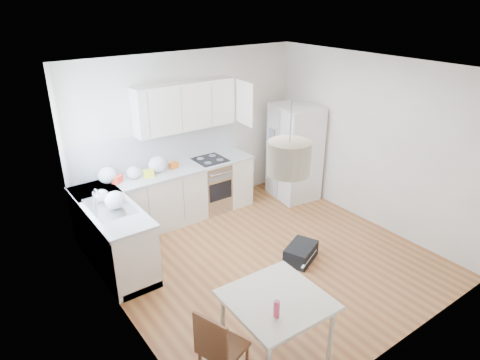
# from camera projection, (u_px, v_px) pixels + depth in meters

# --- Properties ---
(floor) EXTENTS (4.20, 4.20, 0.00)m
(floor) POSITION_uv_depth(u_px,v_px,m) (267.00, 259.00, 6.18)
(floor) COLOR brown
(floor) RESTS_ON ground
(ceiling) EXTENTS (4.20, 4.20, 0.00)m
(ceiling) POSITION_uv_depth(u_px,v_px,m) (273.00, 68.00, 5.09)
(ceiling) COLOR white
(ceiling) RESTS_ON wall_back
(wall_back) EXTENTS (4.20, 0.00, 4.20)m
(wall_back) POSITION_uv_depth(u_px,v_px,m) (190.00, 133.00, 7.19)
(wall_back) COLOR beige
(wall_back) RESTS_ON floor
(wall_left) EXTENTS (0.00, 4.20, 4.20)m
(wall_left) POSITION_uv_depth(u_px,v_px,m) (116.00, 218.00, 4.51)
(wall_left) COLOR beige
(wall_left) RESTS_ON floor
(wall_right) EXTENTS (0.00, 4.20, 4.20)m
(wall_right) POSITION_uv_depth(u_px,v_px,m) (372.00, 142.00, 6.76)
(wall_right) COLOR beige
(wall_right) RESTS_ON floor
(window_glassblock) EXTENTS (0.02, 1.00, 1.00)m
(window_glassblock) POSITION_uv_depth(u_px,v_px,m) (78.00, 152.00, 5.20)
(window_glassblock) COLOR #BFE0F9
(window_glassblock) RESTS_ON wall_left
(cabinets_back) EXTENTS (3.00, 0.60, 0.88)m
(cabinets_back) POSITION_uv_depth(u_px,v_px,m) (170.00, 198.00, 7.01)
(cabinets_back) COLOR white
(cabinets_back) RESTS_ON floor
(cabinets_left) EXTENTS (0.60, 1.80, 0.88)m
(cabinets_left) POSITION_uv_depth(u_px,v_px,m) (112.00, 236.00, 5.92)
(cabinets_left) COLOR white
(cabinets_left) RESTS_ON floor
(counter_back) EXTENTS (3.02, 0.64, 0.04)m
(counter_back) POSITION_uv_depth(u_px,v_px,m) (168.00, 172.00, 6.83)
(counter_back) COLOR #BABCBF
(counter_back) RESTS_ON cabinets_back
(counter_left) EXTENTS (0.64, 1.82, 0.04)m
(counter_left) POSITION_uv_depth(u_px,v_px,m) (108.00, 206.00, 5.74)
(counter_left) COLOR #BABCBF
(counter_left) RESTS_ON cabinets_left
(backsplash_back) EXTENTS (3.00, 0.01, 0.58)m
(backsplash_back) POSITION_uv_depth(u_px,v_px,m) (158.00, 148.00, 6.92)
(backsplash_back) COLOR white
(backsplash_back) RESTS_ON wall_back
(backsplash_left) EXTENTS (0.01, 1.80, 0.58)m
(backsplash_left) POSITION_uv_depth(u_px,v_px,m) (83.00, 191.00, 5.45)
(backsplash_left) COLOR white
(backsplash_left) RESTS_ON wall_left
(upper_cabinets) EXTENTS (1.70, 0.32, 0.75)m
(upper_cabinets) POSITION_uv_depth(u_px,v_px,m) (185.00, 106.00, 6.78)
(upper_cabinets) COLOR white
(upper_cabinets) RESTS_ON wall_back
(range_oven) EXTENTS (0.50, 0.61, 0.88)m
(range_oven) POSITION_uv_depth(u_px,v_px,m) (211.00, 186.00, 7.44)
(range_oven) COLOR #B7B9BC
(range_oven) RESTS_ON floor
(sink) EXTENTS (0.50, 0.80, 0.16)m
(sink) POSITION_uv_depth(u_px,v_px,m) (109.00, 206.00, 5.69)
(sink) COLOR #B7B9BC
(sink) RESTS_ON counter_left
(refrigerator) EXTENTS (0.93, 0.96, 1.71)m
(refrigerator) POSITION_uv_depth(u_px,v_px,m) (295.00, 152.00, 7.79)
(refrigerator) COLOR white
(refrigerator) RESTS_ON floor
(dining_table) EXTENTS (0.97, 0.97, 0.74)m
(dining_table) POSITION_uv_depth(u_px,v_px,m) (277.00, 305.00, 4.29)
(dining_table) COLOR beige
(dining_table) RESTS_ON floor
(dining_chair) EXTENTS (0.49, 0.49, 0.91)m
(dining_chair) POSITION_uv_depth(u_px,v_px,m) (224.00, 345.00, 4.07)
(dining_chair) COLOR #4A3016
(dining_chair) RESTS_ON floor
(drink_bottle) EXTENTS (0.07, 0.07, 0.21)m
(drink_bottle) POSITION_uv_depth(u_px,v_px,m) (277.00, 307.00, 3.98)
(drink_bottle) COLOR #D83C62
(drink_bottle) RESTS_ON dining_table
(gym_bag) EXTENTS (0.61, 0.52, 0.24)m
(gym_bag) POSITION_uv_depth(u_px,v_px,m) (301.00, 253.00, 6.10)
(gym_bag) COLOR black
(gym_bag) RESTS_ON floor
(pendant_lamp) EXTENTS (0.41, 0.41, 0.30)m
(pendant_lamp) POSITION_uv_depth(u_px,v_px,m) (289.00, 158.00, 3.81)
(pendant_lamp) COLOR #B6A58C
(pendant_lamp) RESTS_ON ceiling
(grocery_bag_a) EXTENTS (0.28, 0.24, 0.25)m
(grocery_bag_a) POSITION_uv_depth(u_px,v_px,m) (107.00, 175.00, 6.32)
(grocery_bag_a) COLOR white
(grocery_bag_a) RESTS_ON counter_back
(grocery_bag_b) EXTENTS (0.22, 0.18, 0.19)m
(grocery_bag_b) POSITION_uv_depth(u_px,v_px,m) (134.00, 173.00, 6.50)
(grocery_bag_b) COLOR white
(grocery_bag_b) RESTS_ON counter_back
(grocery_bag_c) EXTENTS (0.29, 0.25, 0.26)m
(grocery_bag_c) POSITION_uv_depth(u_px,v_px,m) (158.00, 164.00, 6.71)
(grocery_bag_c) COLOR white
(grocery_bag_c) RESTS_ON counter_back
(grocery_bag_d) EXTENTS (0.19, 0.16, 0.17)m
(grocery_bag_d) POSITION_uv_depth(u_px,v_px,m) (102.00, 196.00, 5.79)
(grocery_bag_d) COLOR white
(grocery_bag_d) RESTS_ON counter_back
(grocery_bag_e) EXTENTS (0.27, 0.23, 0.25)m
(grocery_bag_e) POSITION_uv_depth(u_px,v_px,m) (115.00, 200.00, 5.58)
(grocery_bag_e) COLOR white
(grocery_bag_e) RESTS_ON counter_left
(snack_orange) EXTENTS (0.16, 0.11, 0.10)m
(snack_orange) POSITION_uv_depth(u_px,v_px,m) (174.00, 165.00, 6.90)
(snack_orange) COLOR #CF5912
(snack_orange) RESTS_ON counter_back
(snack_yellow) EXTENTS (0.18, 0.14, 0.11)m
(snack_yellow) POSITION_uv_depth(u_px,v_px,m) (149.00, 174.00, 6.57)
(snack_yellow) COLOR yellow
(snack_yellow) RESTS_ON counter_back
(snack_red) EXTENTS (0.19, 0.17, 0.11)m
(snack_red) POSITION_uv_depth(u_px,v_px,m) (118.00, 179.00, 6.37)
(snack_red) COLOR red
(snack_red) RESTS_ON counter_back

